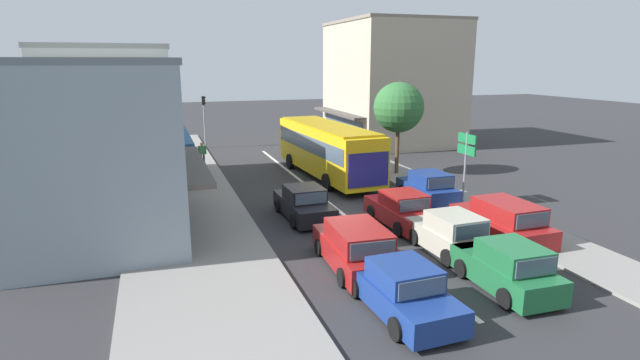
# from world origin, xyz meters

# --- Properties ---
(ground_plane) EXTENTS (140.00, 140.00, 0.00)m
(ground_plane) POSITION_xyz_m (0.00, 0.00, 0.00)
(ground_plane) COLOR #2D2D30
(lane_centre_line) EXTENTS (0.20, 28.00, 0.01)m
(lane_centre_line) POSITION_xyz_m (0.00, 4.00, 0.00)
(lane_centre_line) COLOR silver
(lane_centre_line) RESTS_ON ground
(sidewalk_left) EXTENTS (5.20, 44.00, 0.14)m
(sidewalk_left) POSITION_xyz_m (-6.80, 6.00, 0.07)
(sidewalk_left) COLOR gray
(sidewalk_left) RESTS_ON ground
(kerb_right) EXTENTS (2.80, 44.00, 0.12)m
(kerb_right) POSITION_xyz_m (6.20, 6.00, 0.06)
(kerb_right) COLOR gray
(kerb_right) RESTS_ON ground
(shopfront_corner_near) EXTENTS (7.26, 8.80, 7.00)m
(shopfront_corner_near) POSITION_xyz_m (-10.18, 0.79, 3.50)
(shopfront_corner_near) COLOR #84939E
(shopfront_corner_near) RESTS_ON ground
(shopfront_mid_block) EXTENTS (7.23, 8.21, 7.71)m
(shopfront_mid_block) POSITION_xyz_m (-10.18, 9.42, 3.85)
(shopfront_mid_block) COLOR silver
(shopfront_mid_block) RESTS_ON ground
(building_right_far) EXTENTS (9.87, 10.58, 10.21)m
(building_right_far) POSITION_xyz_m (11.48, 18.92, 5.10)
(building_right_far) COLOR #B2A38E
(building_right_far) RESTS_ON ground
(city_bus) EXTENTS (3.18, 10.98, 3.23)m
(city_bus) POSITION_xyz_m (1.77, 7.75, 1.88)
(city_bus) COLOR yellow
(city_bus) RESTS_ON ground
(hatchback_behind_bus_near) EXTENTS (1.90, 3.74, 1.54)m
(hatchback_behind_bus_near) POSITION_xyz_m (2.01, -5.32, 0.71)
(hatchback_behind_bus_near) COLOR #B7B29E
(hatchback_behind_bus_near) RESTS_ON ground
(wagon_behind_bus_mid) EXTENTS (2.10, 4.58, 1.58)m
(wagon_behind_bus_mid) POSITION_xyz_m (-1.84, -5.52, 0.75)
(wagon_behind_bus_mid) COLOR maroon
(wagon_behind_bus_mid) RESTS_ON ground
(sedan_queue_far_back) EXTENTS (1.98, 4.24, 1.47)m
(sedan_queue_far_back) POSITION_xyz_m (-1.89, 0.44, 0.66)
(sedan_queue_far_back) COLOR black
(sedan_queue_far_back) RESTS_ON ground
(sedan_adjacent_lane_lead) EXTENTS (1.97, 4.24, 1.47)m
(sedan_adjacent_lane_lead) POSITION_xyz_m (1.85, -1.87, 0.66)
(sedan_adjacent_lane_lead) COLOR maroon
(sedan_adjacent_lane_lead) RESTS_ON ground
(hatchback_queue_gap_filler) EXTENTS (1.87, 3.73, 1.54)m
(hatchback_queue_gap_filler) POSITION_xyz_m (1.95, -8.50, 0.71)
(hatchback_queue_gap_filler) COLOR #1E6638
(hatchback_queue_gap_filler) RESTS_ON ground
(sedan_adjacent_lane_trail) EXTENTS (2.02, 4.26, 1.47)m
(sedan_adjacent_lane_trail) POSITION_xyz_m (-1.78, -8.75, 0.66)
(sedan_adjacent_lane_trail) COLOR navy
(sedan_adjacent_lane_trail) RESTS_ON ground
(parked_wagon_kerb_front) EXTENTS (2.02, 4.54, 1.58)m
(parked_wagon_kerb_front) POSITION_xyz_m (4.79, -4.66, 0.75)
(parked_wagon_kerb_front) COLOR maroon
(parked_wagon_kerb_front) RESTS_ON ground
(parked_hatchback_kerb_second) EXTENTS (1.86, 3.72, 1.54)m
(parked_hatchback_kerb_second) POSITION_xyz_m (4.80, 1.08, 0.71)
(parked_hatchback_kerb_second) COLOR navy
(parked_hatchback_kerb_second) RESTS_ON ground
(traffic_light_downstreet) EXTENTS (0.33, 0.24, 4.20)m
(traffic_light_downstreet) POSITION_xyz_m (-4.12, 20.94, 2.85)
(traffic_light_downstreet) COLOR gray
(traffic_light_downstreet) RESTS_ON ground
(directional_road_sign) EXTENTS (0.10, 1.40, 3.60)m
(directional_road_sign) POSITION_xyz_m (6.13, -0.02, 2.70)
(directional_road_sign) COLOR gray
(directional_road_sign) RESTS_ON ground
(street_tree_right) EXTENTS (3.06, 3.06, 5.71)m
(street_tree_right) POSITION_xyz_m (6.13, 7.12, 4.16)
(street_tree_right) COLOR brown
(street_tree_right) RESTS_ON ground
(pedestrian_with_handbag_near) EXTENTS (0.65, 0.31, 1.63)m
(pedestrian_with_handbag_near) POSITION_xyz_m (-5.18, 12.66, 1.07)
(pedestrian_with_handbag_near) COLOR #4C4742
(pedestrian_with_handbag_near) RESTS_ON sidewalk_left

